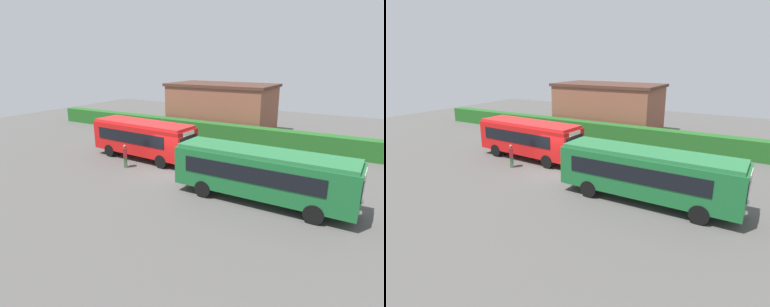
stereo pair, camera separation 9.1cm
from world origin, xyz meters
The scene contains 8 objects.
ground_plane centered at (0.00, 0.00, 0.00)m, with size 64.00×64.00×0.00m, color #514F4C.
bus_red centered at (-3.38, 1.91, 1.73)m, with size 8.89×3.05×2.98m.
bus_green centered at (7.41, -1.30, 1.72)m, with size 10.06×2.67×2.96m.
person_left centered at (-3.71, 5.37, 0.91)m, with size 0.31×0.49×1.73m.
person_center centered at (-3.15, -0.57, 0.90)m, with size 0.49×0.52×1.72m.
person_right centered at (7.11, 2.01, 0.98)m, with size 0.52×0.41×1.86m.
hedge_row centered at (0.00, 10.43, 0.83)m, with size 44.00×1.28×1.66m, color #215D20.
depot_building centered at (-2.60, 14.58, 2.59)m, with size 11.27×6.27×5.15m.
Camera 1 is at (12.55, -17.68, 7.71)m, focal length 30.32 mm.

